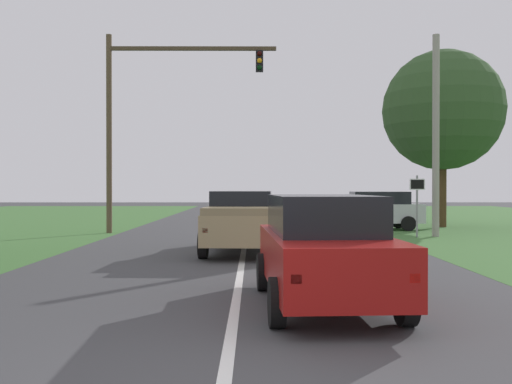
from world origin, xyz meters
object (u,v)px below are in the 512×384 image
Objects in this scene: oak_tree_right at (443,110)px; utility_pole_right at (436,136)px; crossing_suv_far at (376,210)px; red_suv_near at (323,247)px; traffic_light at (150,104)px; keep_moving_sign at (417,198)px; pickup_truck_lead at (242,221)px.

oak_tree_right is 1.08× the size of utility_pole_right.
red_suv_near is at bearing -104.77° from crossing_suv_far.
red_suv_near is 0.56× the size of traffic_light.
red_suv_near is 15.18m from utility_pole_right.
red_suv_near is 0.60× the size of utility_pole_right.
red_suv_near is 14.20m from keep_moving_sign.
red_suv_near reaches higher than crossing_suv_far.
pickup_truck_lead is 8.66m from keep_moving_sign.
utility_pole_right is at bearing 23.29° from keep_moving_sign.
utility_pole_right reaches higher than crossing_suv_far.
oak_tree_right is at bearing 69.23° from utility_pole_right.
utility_pole_right reaches higher than keep_moving_sign.
crossing_suv_far is 5.20m from utility_pole_right.
utility_pole_right is at bearing -110.77° from oak_tree_right.
pickup_truck_lead is at bearing -61.21° from traffic_light.
pickup_truck_lead is at bearing 100.92° from red_suv_near.
red_suv_near is at bearing -113.45° from oak_tree_right.
pickup_truck_lead is 0.63× the size of oak_tree_right.
traffic_light is at bearing -165.28° from oak_tree_right.
crossing_suv_far is at bearing 112.54° from utility_pole_right.
traffic_light is (-4.15, 7.54, 4.65)m from pickup_truck_lead.
oak_tree_right is (2.96, 5.92, 4.25)m from keep_moving_sign.
keep_moving_sign is (10.98, -2.26, -4.04)m from traffic_light.
red_suv_near is 0.87× the size of pickup_truck_lead.
pickup_truck_lead is 0.69× the size of utility_pole_right.
red_suv_near is 8.01m from pickup_truck_lead.
traffic_light is 11.92m from keep_moving_sign.
crossing_suv_far is at bearing 10.76° from traffic_light.
traffic_light is 1.06× the size of utility_pole_right.
oak_tree_right reaches higher than crossing_suv_far.
oak_tree_right is (9.79, 11.21, 4.86)m from pickup_truck_lead.
oak_tree_right reaches higher than pickup_truck_lead.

